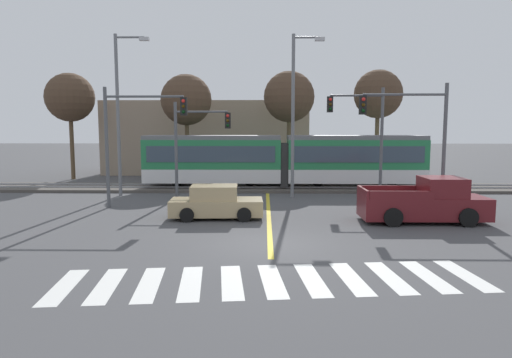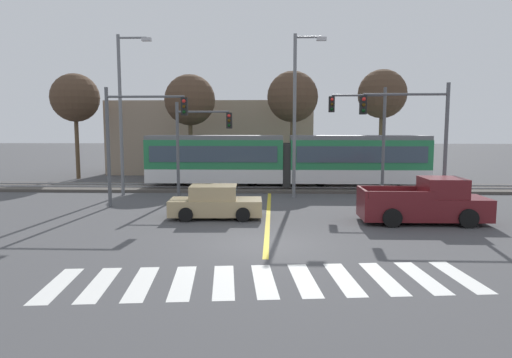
{
  "view_description": "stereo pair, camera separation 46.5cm",
  "coord_description": "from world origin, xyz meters",
  "px_view_note": "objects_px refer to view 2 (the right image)",
  "views": [
    {
      "loc": [
        -0.22,
        -15.91,
        4.17
      ],
      "look_at": [
        -0.62,
        6.53,
        1.6
      ],
      "focal_mm": 32.0,
      "sensor_mm": 36.0,
      "label": 1
    },
    {
      "loc": [
        0.24,
        -15.89,
        4.17
      ],
      "look_at": [
        -0.62,
        6.53,
        1.6
      ],
      "focal_mm": 32.0,
      "sensor_mm": 36.0,
      "label": 2
    }
  ],
  "objects_px": {
    "traffic_light_far_right": "(366,127)",
    "traffic_light_mid_right": "(417,128)",
    "street_lamp_west": "(123,107)",
    "traffic_light_mid_left": "(135,128)",
    "sedan_crossing": "(215,203)",
    "bare_tree_far_west": "(75,98)",
    "bare_tree_far_east": "(382,94)",
    "light_rail_tram": "(286,159)",
    "bare_tree_west": "(190,100)",
    "traffic_light_far_left": "(197,137)",
    "bare_tree_east": "(293,97)",
    "street_lamp_centre": "(297,108)",
    "pickup_truck": "(426,204)"
  },
  "relations": [
    {
      "from": "light_rail_tram",
      "to": "bare_tree_east",
      "type": "height_order",
      "value": "bare_tree_east"
    },
    {
      "from": "traffic_light_far_left",
      "to": "traffic_light_far_right",
      "type": "xyz_separation_m",
      "value": [
        9.69,
        0.25,
        0.55
      ]
    },
    {
      "from": "traffic_light_far_right",
      "to": "traffic_light_mid_right",
      "type": "height_order",
      "value": "traffic_light_far_right"
    },
    {
      "from": "traffic_light_far_right",
      "to": "bare_tree_far_west",
      "type": "relative_size",
      "value": 0.76
    },
    {
      "from": "traffic_light_far_right",
      "to": "bare_tree_far_east",
      "type": "height_order",
      "value": "bare_tree_far_east"
    },
    {
      "from": "sedan_crossing",
      "to": "street_lamp_centre",
      "type": "height_order",
      "value": "street_lamp_centre"
    },
    {
      "from": "pickup_truck",
      "to": "street_lamp_west",
      "type": "bearing_deg",
      "value": 154.55
    },
    {
      "from": "sedan_crossing",
      "to": "traffic_light_mid_right",
      "type": "height_order",
      "value": "traffic_light_mid_right"
    },
    {
      "from": "light_rail_tram",
      "to": "traffic_light_far_right",
      "type": "height_order",
      "value": "traffic_light_far_right"
    },
    {
      "from": "traffic_light_far_right",
      "to": "street_lamp_centre",
      "type": "distance_m",
      "value": 4.09
    },
    {
      "from": "street_lamp_centre",
      "to": "bare_tree_east",
      "type": "height_order",
      "value": "street_lamp_centre"
    },
    {
      "from": "pickup_truck",
      "to": "traffic_light_far_left",
      "type": "bearing_deg",
      "value": 150.43
    },
    {
      "from": "bare_tree_east",
      "to": "bare_tree_far_east",
      "type": "xyz_separation_m",
      "value": [
        6.66,
        -0.3,
        0.16
      ]
    },
    {
      "from": "sedan_crossing",
      "to": "bare_tree_east",
      "type": "relative_size",
      "value": 0.51
    },
    {
      "from": "street_lamp_centre",
      "to": "bare_tree_far_west",
      "type": "bearing_deg",
      "value": 151.9
    },
    {
      "from": "sedan_crossing",
      "to": "traffic_light_mid_left",
      "type": "relative_size",
      "value": 0.69
    },
    {
      "from": "traffic_light_far_right",
      "to": "bare_tree_west",
      "type": "relative_size",
      "value": 0.79
    },
    {
      "from": "light_rail_tram",
      "to": "bare_tree_east",
      "type": "relative_size",
      "value": 2.21
    },
    {
      "from": "traffic_light_far_right",
      "to": "bare_tree_east",
      "type": "distance_m",
      "value": 9.78
    },
    {
      "from": "light_rail_tram",
      "to": "sedan_crossing",
      "type": "bearing_deg",
      "value": -109.59
    },
    {
      "from": "traffic_light_far_left",
      "to": "bare_tree_west",
      "type": "distance_m",
      "value": 9.35
    },
    {
      "from": "traffic_light_mid_right",
      "to": "street_lamp_west",
      "type": "height_order",
      "value": "street_lamp_west"
    },
    {
      "from": "street_lamp_centre",
      "to": "bare_tree_far_west",
      "type": "xyz_separation_m",
      "value": [
        -17.14,
        9.15,
        1.15
      ]
    },
    {
      "from": "traffic_light_far_left",
      "to": "bare_tree_east",
      "type": "bearing_deg",
      "value": 56.86
    },
    {
      "from": "bare_tree_far_east",
      "to": "sedan_crossing",
      "type": "bearing_deg",
      "value": -126.97
    },
    {
      "from": "traffic_light_far_left",
      "to": "bare_tree_far_east",
      "type": "xyz_separation_m",
      "value": [
        12.51,
        8.66,
        2.96
      ]
    },
    {
      "from": "traffic_light_far_left",
      "to": "street_lamp_west",
      "type": "height_order",
      "value": "street_lamp_west"
    },
    {
      "from": "light_rail_tram",
      "to": "street_lamp_west",
      "type": "bearing_deg",
      "value": -162.79
    },
    {
      "from": "traffic_light_far_right",
      "to": "street_lamp_west",
      "type": "xyz_separation_m",
      "value": [
        -14.31,
        0.94,
        1.2
      ]
    },
    {
      "from": "bare_tree_east",
      "to": "traffic_light_far_right",
      "type": "bearing_deg",
      "value": -66.24
    },
    {
      "from": "traffic_light_mid_right",
      "to": "street_lamp_west",
      "type": "distance_m",
      "value": 16.75
    },
    {
      "from": "traffic_light_far_left",
      "to": "bare_tree_east",
      "type": "xyz_separation_m",
      "value": [
        5.85,
        8.97,
        2.79
      ]
    },
    {
      "from": "bare_tree_west",
      "to": "bare_tree_far_east",
      "type": "relative_size",
      "value": 0.97
    },
    {
      "from": "traffic_light_far_left",
      "to": "sedan_crossing",
      "type": "bearing_deg",
      "value": -72.49
    },
    {
      "from": "sedan_crossing",
      "to": "bare_tree_west",
      "type": "distance_m",
      "value": 15.84
    },
    {
      "from": "traffic_light_far_left",
      "to": "traffic_light_far_right",
      "type": "height_order",
      "value": "traffic_light_far_right"
    },
    {
      "from": "sedan_crossing",
      "to": "street_lamp_centre",
      "type": "distance_m",
      "value": 8.82
    },
    {
      "from": "sedan_crossing",
      "to": "street_lamp_centre",
      "type": "bearing_deg",
      "value": 57.8
    },
    {
      "from": "traffic_light_far_right",
      "to": "traffic_light_mid_right",
      "type": "relative_size",
      "value": 1.02
    },
    {
      "from": "traffic_light_far_right",
      "to": "bare_tree_far_east",
      "type": "xyz_separation_m",
      "value": [
        2.82,
        8.41,
        2.41
      ]
    },
    {
      "from": "street_lamp_west",
      "to": "traffic_light_mid_left",
      "type": "bearing_deg",
      "value": -64.78
    },
    {
      "from": "light_rail_tram",
      "to": "traffic_light_mid_left",
      "type": "xyz_separation_m",
      "value": [
        -7.96,
        -7.19,
        2.04
      ]
    },
    {
      "from": "traffic_light_far_right",
      "to": "traffic_light_mid_left",
      "type": "relative_size",
      "value": 1.03
    },
    {
      "from": "bare_tree_east",
      "to": "traffic_light_far_left",
      "type": "bearing_deg",
      "value": -123.14
    },
    {
      "from": "traffic_light_far_left",
      "to": "street_lamp_west",
      "type": "xyz_separation_m",
      "value": [
        -4.62,
        1.19,
        1.76
      ]
    },
    {
      "from": "traffic_light_mid_left",
      "to": "bare_tree_far_east",
      "type": "bearing_deg",
      "value": 37.35
    },
    {
      "from": "bare_tree_far_west",
      "to": "bare_tree_far_east",
      "type": "height_order",
      "value": "bare_tree_far_east"
    },
    {
      "from": "street_lamp_centre",
      "to": "street_lamp_west",
      "type": "bearing_deg",
      "value": 177.7
    },
    {
      "from": "sedan_crossing",
      "to": "traffic_light_far_right",
      "type": "distance_m",
      "value": 10.45
    },
    {
      "from": "light_rail_tram",
      "to": "bare_tree_west",
      "type": "height_order",
      "value": "bare_tree_west"
    }
  ]
}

